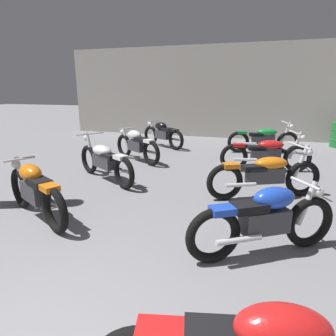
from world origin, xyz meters
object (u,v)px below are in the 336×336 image
at_px(motorcycle_right_row_2, 266,174).
at_px(motorcycle_right_row_4, 264,139).
at_px(motorcycle_left_row_3, 137,145).
at_px(motorcycle_right_row_3, 266,153).
at_px(motorcycle_left_row_4, 163,134).
at_px(motorcycle_left_row_1, 35,190).
at_px(motorcycle_left_row_2, 104,160).
at_px(motorcycle_right_row_1, 265,219).

distance_m(motorcycle_right_row_2, motorcycle_right_row_4, 4.03).
bearing_deg(motorcycle_left_row_3, motorcycle_right_row_2, -29.09).
xyz_separation_m(motorcycle_right_row_2, motorcycle_right_row_3, (0.02, 1.86, 0.00)).
bearing_deg(motorcycle_left_row_4, motorcycle_right_row_3, -32.14).
height_order(motorcycle_left_row_1, motorcycle_left_row_3, same).
height_order(motorcycle_left_row_2, motorcycle_right_row_4, same).
xyz_separation_m(motorcycle_left_row_3, motorcycle_right_row_2, (3.35, -1.87, -0.01)).
height_order(motorcycle_right_row_2, motorcycle_right_row_4, same).
bearing_deg(motorcycle_right_row_2, motorcycle_left_row_3, 150.91).
distance_m(motorcycle_left_row_2, motorcycle_right_row_3, 3.80).
distance_m(motorcycle_left_row_2, motorcycle_left_row_3, 1.82).
height_order(motorcycle_left_row_4, motorcycle_right_row_2, motorcycle_right_row_2).
relative_size(motorcycle_left_row_4, motorcycle_right_row_2, 0.88).
distance_m(motorcycle_left_row_4, motorcycle_right_row_1, 6.79).
bearing_deg(motorcycle_right_row_3, motorcycle_left_row_1, -131.19).
height_order(motorcycle_left_row_3, motorcycle_right_row_4, motorcycle_right_row_4).
bearing_deg(motorcycle_left_row_3, motorcycle_left_row_2, -88.69).
bearing_deg(motorcycle_left_row_1, motorcycle_left_row_4, 89.72).
bearing_deg(motorcycle_left_row_4, motorcycle_left_row_1, -90.28).
bearing_deg(motorcycle_right_row_2, motorcycle_left_row_4, 129.92).
distance_m(motorcycle_right_row_2, motorcycle_right_row_3, 1.86).
bearing_deg(motorcycle_left_row_3, motorcycle_right_row_1, -49.04).
xyz_separation_m(motorcycle_left_row_4, motorcycle_right_row_3, (3.34, -2.10, -0.01)).
xyz_separation_m(motorcycle_left_row_4, motorcycle_right_row_4, (3.27, 0.07, -0.01)).
height_order(motorcycle_left_row_3, motorcycle_right_row_2, motorcycle_right_row_2).
xyz_separation_m(motorcycle_left_row_4, motorcycle_right_row_1, (3.30, -5.94, 0.00)).
distance_m(motorcycle_left_row_4, motorcycle_right_row_4, 3.27).
relative_size(motorcycle_left_row_3, motorcycle_right_row_2, 0.87).
distance_m(motorcycle_left_row_3, motorcycle_right_row_1, 5.09).
relative_size(motorcycle_left_row_2, motorcycle_right_row_4, 0.90).
bearing_deg(motorcycle_right_row_3, motorcycle_left_row_3, 179.92).
relative_size(motorcycle_left_row_2, motorcycle_right_row_3, 0.90).
bearing_deg(motorcycle_right_row_3, motorcycle_left_row_2, -151.50).
bearing_deg(motorcycle_left_row_1, motorcycle_right_row_2, 30.71).
height_order(motorcycle_left_row_3, motorcycle_right_row_1, same).
xyz_separation_m(motorcycle_left_row_3, motorcycle_right_row_1, (3.34, -3.85, 0.00)).
bearing_deg(motorcycle_right_row_4, motorcycle_left_row_4, -178.69).
bearing_deg(motorcycle_right_row_4, motorcycle_right_row_1, -89.73).
xyz_separation_m(motorcycle_left_row_1, motorcycle_left_row_3, (-0.01, 3.85, 0.00)).
bearing_deg(motorcycle_left_row_2, motorcycle_right_row_1, -31.62).
relative_size(motorcycle_right_row_1, motorcycle_right_row_4, 0.80).
bearing_deg(motorcycle_left_row_4, motorcycle_left_row_3, -91.15).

